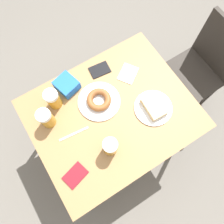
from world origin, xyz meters
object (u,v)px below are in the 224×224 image
(beer_mug_center, at_px, (110,147))
(passport_near_edge, at_px, (75,175))
(beer_mug_left, at_px, (53,99))
(napkin_folded, at_px, (128,74))
(plate_with_donut, at_px, (99,100))
(fork, at_px, (74,134))
(beer_mug_right, at_px, (46,118))
(blue_pouch, at_px, (67,85))
(passport_far_edge, at_px, (100,70))
(chair, at_px, (204,65))
(plate_with_cake, at_px, (154,107))

(beer_mug_center, xyz_separation_m, passport_near_edge, (0.02, -0.24, -0.07))
(beer_mug_left, distance_m, napkin_folded, 0.49)
(plate_with_donut, bearing_deg, fork, -67.31)
(beer_mug_right, bearing_deg, blue_pouch, 125.62)
(plate_with_donut, relative_size, passport_far_edge, 1.91)
(chair, relative_size, beer_mug_left, 6.02)
(beer_mug_right, xyz_separation_m, napkin_folded, (-0.02, 0.57, -0.07))
(beer_mug_center, relative_size, blue_pouch, 0.93)
(chair, distance_m, passport_near_edge, 1.21)
(passport_near_edge, bearing_deg, chair, 100.03)
(passport_near_edge, bearing_deg, beer_mug_left, 166.45)
(beer_mug_center, relative_size, napkin_folded, 0.88)
(plate_with_cake, height_order, blue_pouch, blue_pouch)
(passport_far_edge, xyz_separation_m, blue_pouch, (-0.00, -0.23, 0.03))
(beer_mug_right, bearing_deg, beer_mug_center, 33.98)
(beer_mug_right, relative_size, blue_pouch, 0.93)
(beer_mug_right, bearing_deg, passport_far_edge, 108.05)
(plate_with_cake, relative_size, beer_mug_right, 1.62)
(plate_with_donut, height_order, blue_pouch, blue_pouch)
(napkin_folded, bearing_deg, fork, -71.51)
(blue_pouch, bearing_deg, beer_mug_left, -62.60)
(plate_with_cake, distance_m, fork, 0.49)
(passport_far_edge, distance_m, blue_pouch, 0.23)
(plate_with_donut, xyz_separation_m, passport_far_edge, (-0.18, 0.11, -0.02))
(beer_mug_center, distance_m, napkin_folded, 0.50)
(beer_mug_right, xyz_separation_m, passport_near_edge, (0.35, -0.02, -0.07))
(chair, xyz_separation_m, beer_mug_left, (-0.22, -1.07, 0.26))
(chair, distance_m, napkin_folded, 0.64)
(fork, bearing_deg, plate_with_cake, 76.57)
(beer_mug_right, xyz_separation_m, passport_far_edge, (-0.14, 0.43, -0.07))
(passport_far_edge, bearing_deg, blue_pouch, -90.36)
(plate_with_cake, distance_m, plate_with_donut, 0.33)
(plate_with_donut, xyz_separation_m, fork, (0.10, -0.23, -0.02))
(plate_with_cake, relative_size, napkin_folded, 1.42)
(chair, distance_m, beer_mug_left, 1.13)
(fork, distance_m, passport_near_edge, 0.23)
(beer_mug_left, xyz_separation_m, fork, (0.22, 0.00, -0.07))
(chair, relative_size, plate_with_cake, 3.73)
(chair, bearing_deg, blue_pouch, -106.81)
(chair, distance_m, beer_mug_center, 0.99)
(plate_with_donut, xyz_separation_m, passport_near_edge, (0.30, -0.33, -0.02))
(beer_mug_center, bearing_deg, plate_with_cake, 101.60)
(plate_with_donut, bearing_deg, plate_with_cake, 50.35)
(plate_with_donut, xyz_separation_m, blue_pouch, (-0.19, -0.12, 0.01))
(napkin_folded, bearing_deg, passport_far_edge, -130.24)
(plate_with_donut, distance_m, blue_pouch, 0.22)
(plate_with_cake, height_order, napkin_folded, plate_with_cake)
(beer_mug_right, bearing_deg, napkin_folded, 92.17)
(plate_with_cake, height_order, plate_with_donut, same)
(plate_with_donut, xyz_separation_m, beer_mug_left, (-0.13, -0.23, 0.05))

